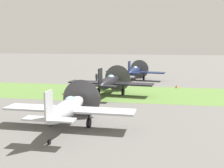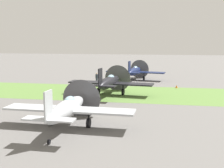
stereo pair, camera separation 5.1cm
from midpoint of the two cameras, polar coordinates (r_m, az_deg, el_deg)
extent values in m
plane|color=#605E5B|center=(48.22, 1.74, 0.97)|extent=(160.00, 160.00, 0.00)
cube|color=#567A38|center=(36.13, -1.14, -1.71)|extent=(120.00, 11.00, 0.01)
ellipsoid|color=#141E47|center=(47.05, 4.56, 2.56)|extent=(2.34, 7.06, 1.27)
cube|color=#141E47|center=(47.46, 4.69, 2.43)|extent=(9.96, 3.25, 0.14)
cube|color=#141E47|center=(43.92, 3.53, 3.33)|extent=(0.28, 1.13, 1.94)
cube|color=#141E47|center=(44.01, 3.52, 2.27)|extent=(3.37, 1.42, 0.10)
cone|color=#B7B24C|center=(50.65, 5.63, 3.00)|extent=(0.76, 0.81, 0.65)
cylinder|color=#4C4C51|center=(50.45, 5.58, 2.98)|extent=(3.23, 0.55, 3.27)
ellipsoid|color=#8CB2C6|center=(47.60, 4.76, 3.17)|extent=(0.93, 1.52, 0.71)
cylinder|color=black|center=(48.07, 2.99, 1.35)|extent=(0.33, 0.72, 0.69)
cylinder|color=black|center=(48.01, 3.00, 1.93)|extent=(0.12, 0.12, 0.98)
cylinder|color=black|center=(47.34, 6.44, 1.19)|extent=(0.33, 0.72, 0.69)
cylinder|color=black|center=(47.28, 6.45, 1.78)|extent=(0.12, 0.12, 0.98)
cylinder|color=black|center=(44.09, 3.47, 0.42)|extent=(0.17, 0.34, 0.33)
ellipsoid|color=black|center=(34.21, -0.50, 0.36)|extent=(2.16, 7.48, 1.35)
cube|color=black|center=(34.64, -0.29, 0.19)|extent=(10.55, 2.99, 0.15)
cube|color=black|center=(30.90, -2.33, 1.26)|extent=(0.24, 1.20, 2.06)
cube|color=black|center=(31.03, -2.32, -0.33)|extent=(3.56, 1.36, 0.11)
cone|color=#B7B24C|center=(37.97, 1.25, 1.21)|extent=(0.77, 0.83, 0.69)
cylinder|color=#4C4C51|center=(37.77, 1.16, 1.17)|extent=(3.45, 0.43, 3.47)
ellipsoid|color=#8CB2C6|center=(34.76, -0.18, 1.28)|extent=(0.92, 1.59, 0.76)
cylinder|color=black|center=(35.40, -2.67, -1.34)|extent=(0.32, 0.76, 0.74)
cylinder|color=black|center=(35.31, -2.68, -0.51)|extent=(0.13, 0.13, 1.04)
cylinder|color=black|center=(34.51, 2.27, -1.60)|extent=(0.32, 0.76, 0.74)
cylinder|color=black|center=(34.41, 2.27, -0.75)|extent=(0.13, 0.13, 1.04)
cylinder|color=black|center=(31.21, -2.36, -3.10)|extent=(0.17, 0.36, 0.35)
ellipsoid|color=#B2B7BC|center=(21.66, -8.97, -4.90)|extent=(1.45, 7.21, 1.31)
cube|color=#B2B7BC|center=(22.08, -8.58, -5.05)|extent=(10.18, 2.00, 0.15)
cube|color=#B2B7BC|center=(18.49, -12.55, -4.37)|extent=(0.13, 1.16, 2.01)
cube|color=#B2B7BC|center=(18.70, -12.47, -6.90)|extent=(3.40, 1.02, 0.11)
cone|color=#B7B24C|center=(25.22, -5.95, -2.87)|extent=(0.69, 0.75, 0.68)
cylinder|color=#4C4C51|center=(25.02, -6.09, -2.97)|extent=(3.38, 0.11, 3.38)
ellipsoid|color=#8CB2C6|center=(22.14, -8.44, -3.37)|extent=(0.77, 1.49, 0.74)
cylinder|color=black|center=(22.99, -12.06, -7.20)|extent=(0.25, 0.72, 0.72)
cylinder|color=black|center=(22.86, -12.10, -5.98)|extent=(0.13, 0.13, 1.01)
cylinder|color=black|center=(21.99, -4.63, -7.78)|extent=(0.25, 0.72, 0.72)
cylinder|color=black|center=(21.85, -4.65, -6.51)|extent=(0.13, 0.13, 1.01)
cylinder|color=black|center=(19.06, -12.45, -11.23)|extent=(0.13, 0.34, 0.34)
cylinder|color=#2D3342|center=(42.82, -3.05, 0.54)|extent=(0.30, 0.30, 0.88)
cylinder|color=#2D3342|center=(42.72, -3.05, 1.54)|extent=(0.38, 0.38, 0.62)
sphere|color=tan|center=(42.66, -3.06, 2.11)|extent=(0.23, 0.23, 0.23)
cylinder|color=#2D3342|center=(42.97, -3.08, 1.58)|extent=(0.11, 0.11, 0.59)
cylinder|color=#2D3342|center=(42.46, -3.02, 1.50)|extent=(0.11, 0.11, 0.59)
cone|color=orange|center=(40.45, 12.83, -0.48)|extent=(0.36, 0.36, 0.44)
camera|label=1|loc=(0.03, -89.96, 0.01)|focal=45.65mm
camera|label=2|loc=(0.03, 90.04, -0.01)|focal=45.65mm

